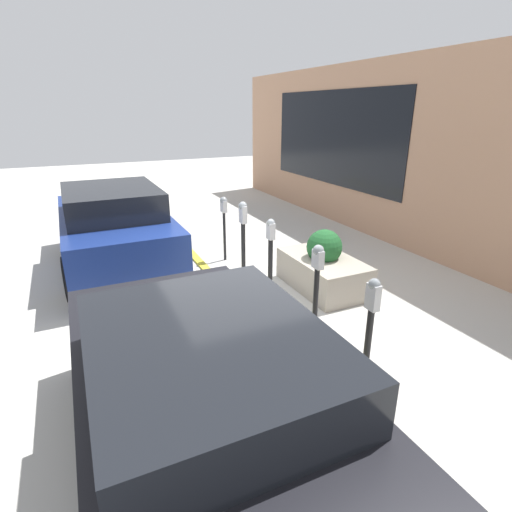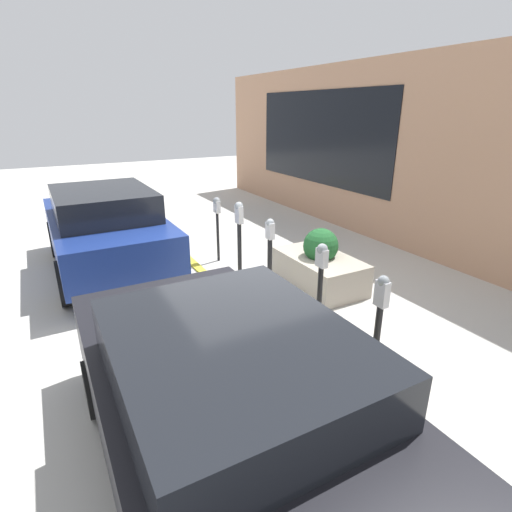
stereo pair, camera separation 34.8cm
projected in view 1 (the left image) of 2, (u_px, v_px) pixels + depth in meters
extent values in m
plane|color=beige|center=(249.00, 310.00, 6.34)|extent=(40.00, 40.00, 0.00)
cube|color=gold|center=(244.00, 310.00, 6.30)|extent=(19.00, 0.16, 0.04)
cube|color=tan|center=(468.00, 164.00, 7.40)|extent=(19.00, 0.15, 4.10)
cube|color=black|center=(331.00, 138.00, 10.93)|extent=(5.70, 0.02, 2.46)
cylinder|color=black|center=(367.00, 351.00, 4.38)|extent=(0.07, 0.07, 1.03)
cube|color=silver|center=(373.00, 297.00, 4.15)|extent=(0.15, 0.09, 0.29)
sphere|color=gray|center=(374.00, 284.00, 4.10)|extent=(0.13, 0.13, 0.13)
cylinder|color=black|center=(315.00, 306.00, 5.30)|extent=(0.07, 0.07, 1.09)
cube|color=silver|center=(318.00, 259.00, 5.07)|extent=(0.17, 0.09, 0.24)
sphere|color=gray|center=(318.00, 250.00, 5.02)|extent=(0.14, 0.14, 0.14)
cylinder|color=black|center=(270.00, 273.00, 6.33)|extent=(0.08, 0.08, 1.13)
cube|color=silver|center=(271.00, 231.00, 6.09)|extent=(0.14, 0.09, 0.26)
sphere|color=gray|center=(271.00, 223.00, 6.05)|extent=(0.12, 0.12, 0.12)
cylinder|color=black|center=(243.00, 253.00, 7.24)|extent=(0.08, 0.08, 1.11)
cube|color=silver|center=(243.00, 214.00, 6.99)|extent=(0.17, 0.09, 0.31)
sphere|color=gray|center=(243.00, 206.00, 6.94)|extent=(0.15, 0.15, 0.15)
cylinder|color=black|center=(225.00, 236.00, 8.29)|extent=(0.06, 0.06, 1.04)
cube|color=silver|center=(224.00, 206.00, 8.06)|extent=(0.17, 0.09, 0.24)
sphere|color=gray|center=(224.00, 200.00, 8.02)|extent=(0.15, 0.15, 0.15)
cube|color=#A39989|center=(323.00, 273.00, 7.04)|extent=(1.66, 0.97, 0.57)
sphere|color=#1E5628|center=(324.00, 247.00, 6.88)|extent=(0.61, 0.61, 0.61)
cube|color=black|center=(205.00, 404.00, 3.38)|extent=(4.10, 1.98, 0.72)
cube|color=black|center=(209.00, 356.00, 3.04)|extent=(2.14, 1.73, 0.44)
cylinder|color=black|center=(244.00, 341.00, 4.94)|extent=(0.60, 0.24, 0.60)
cylinder|color=black|center=(88.00, 381.00, 4.23)|extent=(0.60, 0.24, 0.60)
cube|color=navy|center=(115.00, 230.00, 7.91)|extent=(4.24, 1.94, 0.74)
cube|color=black|center=(112.00, 201.00, 7.55)|extent=(2.21, 1.70, 0.50)
cylinder|color=black|center=(148.00, 226.00, 9.50)|extent=(0.76, 0.23, 0.76)
cylinder|color=black|center=(68.00, 235.00, 8.80)|extent=(0.76, 0.23, 0.76)
cylinder|color=black|center=(176.00, 262.00, 7.27)|extent=(0.76, 0.23, 0.76)
cylinder|color=black|center=(72.00, 278.00, 6.58)|extent=(0.76, 0.23, 0.76)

